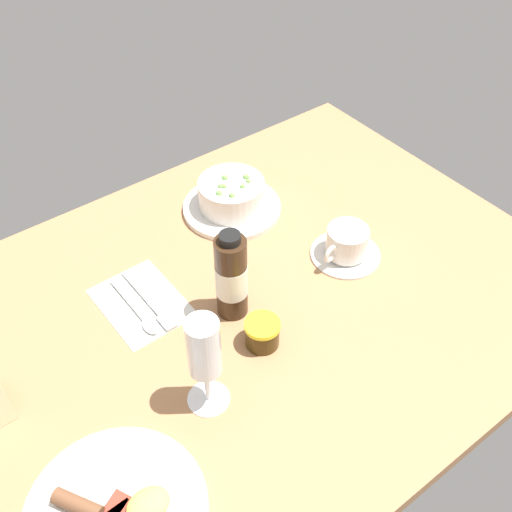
{
  "coord_description": "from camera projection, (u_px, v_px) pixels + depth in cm",
  "views": [
    {
      "loc": [
        44.39,
        58.78,
        82.1
      ],
      "look_at": [
        -1.06,
        -1.3,
        8.53
      ],
      "focal_mm": 43.27,
      "sensor_mm": 36.0,
      "label": 1
    }
  ],
  "objects": [
    {
      "name": "cutlery_setting",
      "position": [
        142.0,
        304.0,
        1.09
      ],
      "size": [
        13.28,
        17.43,
        0.9
      ],
      "color": "silver",
      "rests_on": "ground_plane"
    },
    {
      "name": "sauce_bottle_brown",
      "position": [
        231.0,
        276.0,
        1.02
      ],
      "size": [
        5.49,
        5.49,
        17.75
      ],
      "color": "#382314",
      "rests_on": "ground_plane"
    },
    {
      "name": "jam_jar",
      "position": [
        262.0,
        333.0,
        1.01
      ],
      "size": [
        5.98,
        5.98,
        5.0
      ],
      "color": "#39280C",
      "rests_on": "ground_plane"
    },
    {
      "name": "porridge_bowl",
      "position": [
        232.0,
        197.0,
        1.25
      ],
      "size": [
        20.11,
        20.11,
        7.88
      ],
      "color": "silver",
      "rests_on": "ground_plane"
    },
    {
      "name": "coffee_cup",
      "position": [
        346.0,
        244.0,
        1.16
      ],
      "size": [
        13.37,
        13.33,
        6.4
      ],
      "color": "silver",
      "rests_on": "ground_plane"
    },
    {
      "name": "ground_plane",
      "position": [
        256.0,
        302.0,
        1.11
      ],
      "size": [
        110.0,
        84.0,
        3.0
      ],
      "primitive_type": "cube",
      "color": "#A8754C"
    },
    {
      "name": "breakfast_plate",
      "position": [
        117.0,
        512.0,
        0.81
      ],
      "size": [
        24.57,
        24.57,
        3.7
      ],
      "color": "silver",
      "rests_on": "ground_plane"
    },
    {
      "name": "wine_glass",
      "position": [
        204.0,
        352.0,
        0.87
      ],
      "size": [
        6.61,
        6.61,
        18.17
      ],
      "color": "white",
      "rests_on": "ground_plane"
    }
  ]
}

